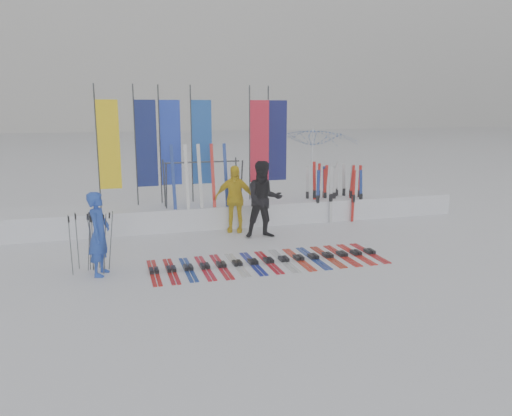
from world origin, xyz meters
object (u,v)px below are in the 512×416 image
object	(u,v)px
ski_row	(268,261)
ski_rack	(203,177)
person_black	(264,200)
tent_canopy	(312,168)
person_yellow	(234,199)
person_blue	(99,234)

from	to	relation	value
ski_row	ski_rack	bearing A→B (deg)	101.82
person_black	ski_rack	bearing A→B (deg)	134.64
tent_canopy	person_yellow	bearing A→B (deg)	-145.94
person_black	ski_rack	world-z (taller)	person_black
person_black	ski_row	bearing A→B (deg)	-100.78
person_yellow	ski_row	world-z (taller)	person_yellow
person_blue	ski_row	xyz separation A→B (m)	(3.36, -0.19, -0.78)
tent_canopy	person_blue	bearing A→B (deg)	-143.70
person_yellow	tent_canopy	xyz separation A→B (m)	(3.02, 2.04, 0.45)
ski_rack	tent_canopy	bearing A→B (deg)	20.28
person_blue	tent_canopy	world-z (taller)	tent_canopy
ski_row	ski_rack	distance (m)	3.80
ski_row	person_black	bearing A→B (deg)	75.42
ski_row	tent_canopy	bearing A→B (deg)	58.40
person_blue	ski_rack	world-z (taller)	ski_rack
person_yellow	tent_canopy	world-z (taller)	tent_canopy
ski_rack	person_blue	bearing A→B (deg)	-128.69
person_black	ski_rack	size ratio (longest dim) A/B	0.94
person_yellow	ski_row	bearing A→B (deg)	-67.23
tent_canopy	ski_row	bearing A→B (deg)	-121.60
person_blue	tent_canopy	xyz separation A→B (m)	(6.35, 4.66, 0.50)
tent_canopy	ski_row	world-z (taller)	tent_canopy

